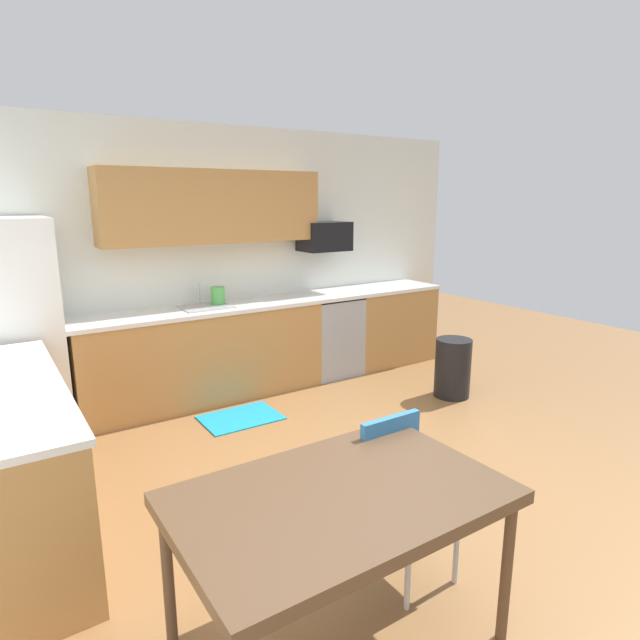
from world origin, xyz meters
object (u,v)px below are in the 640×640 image
(microwave, at_px, (324,236))
(dining_table, at_px, (340,505))
(kettle, at_px, (218,297))
(oven_range, at_px, (329,335))
(chair_near_table, at_px, (403,485))
(refrigerator, at_px, (8,335))
(trash_bin, at_px, (453,368))

(microwave, distance_m, dining_table, 4.04)
(dining_table, height_order, kettle, kettle)
(microwave, distance_m, kettle, 1.42)
(oven_range, height_order, chair_near_table, oven_range)
(oven_range, relative_size, kettle, 4.55)
(refrigerator, xyz_separation_m, chair_near_table, (1.59, -2.91, -0.41))
(refrigerator, bearing_deg, oven_range, 1.45)
(refrigerator, distance_m, microwave, 3.23)
(microwave, distance_m, chair_near_table, 3.62)
(trash_bin, bearing_deg, oven_range, 115.73)
(dining_table, bearing_deg, oven_range, 56.46)
(microwave, relative_size, chair_near_table, 0.64)
(trash_bin, bearing_deg, chair_near_table, -142.53)
(refrigerator, bearing_deg, microwave, 3.26)
(refrigerator, distance_m, dining_table, 3.31)
(refrigerator, distance_m, oven_range, 3.19)
(oven_range, bearing_deg, chair_near_table, -117.57)
(trash_bin, bearing_deg, microwave, 114.11)
(trash_bin, distance_m, kettle, 2.48)
(kettle, bearing_deg, dining_table, -104.08)
(refrigerator, relative_size, trash_bin, 3.06)
(refrigerator, relative_size, oven_range, 2.02)
(refrigerator, relative_size, dining_table, 1.31)
(chair_near_table, relative_size, trash_bin, 1.42)
(microwave, xyz_separation_m, dining_table, (-2.13, -3.32, -0.86))
(microwave, bearing_deg, refrigerator, -176.74)
(microwave, height_order, kettle, microwave)
(oven_range, bearing_deg, microwave, 90.00)
(refrigerator, distance_m, kettle, 1.85)
(refrigerator, relative_size, chair_near_table, 2.16)
(refrigerator, xyz_separation_m, microwave, (3.16, 0.18, 0.65))
(refrigerator, distance_m, chair_near_table, 3.34)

